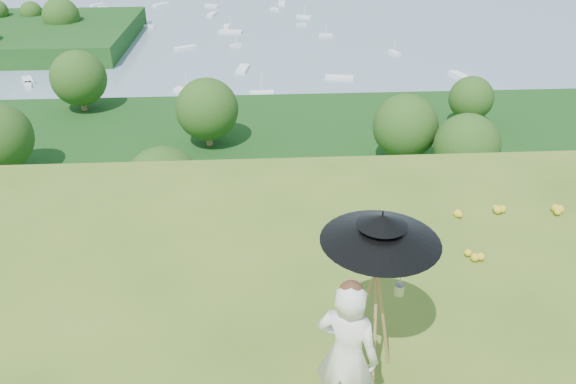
{
  "coord_description": "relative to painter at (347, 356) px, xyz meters",
  "views": [
    {
      "loc": [
        -1.44,
        -2.43,
        4.48
      ],
      "look_at": [
        -1.05,
        4.18,
        0.83
      ],
      "focal_mm": 35.0,
      "sensor_mm": 36.0,
      "label": 1
    }
  ],
  "objects": [
    {
      "name": "forest_slope",
      "position": [
        0.7,
        33.82,
        -29.8
      ],
      "size": [
        140.0,
        56.0,
        22.0
      ],
      "primitive_type": "cube",
      "color": "#0E360F",
      "rests_on": "bay_water"
    },
    {
      "name": "shoreline_tier",
      "position": [
        0.7,
        73.82,
        -36.8
      ],
      "size": [
        170.0,
        28.0,
        8.0
      ],
      "primitive_type": "cube",
      "color": "#6C6156",
      "rests_on": "bay_water"
    },
    {
      "name": "slope_trees",
      "position": [
        0.7,
        33.82,
        -15.8
      ],
      "size": [
        110.0,
        50.0,
        6.0
      ],
      "primitive_type": null,
      "color": "#244E17",
      "rests_on": "forest_slope"
    },
    {
      "name": "harbor_town",
      "position": [
        0.7,
        73.82,
        -30.3
      ],
      "size": [
        110.0,
        22.0,
        5.0
      ],
      "primitive_type": null,
      "color": "silver",
      "rests_on": "shoreline_tier"
    },
    {
      "name": "moored_boats",
      "position": [
        -11.8,
        159.82,
        -34.45
      ],
      "size": [
        140.0,
        140.0,
        0.7
      ],
      "primitive_type": null,
      "color": "white",
      "rests_on": "bay_water"
    },
    {
      "name": "painter",
      "position": [
        0.0,
        0.0,
        0.0
      ],
      "size": [
        0.7,
        0.62,
        1.61
      ],
      "primitive_type": "imported",
      "rotation": [
        0.0,
        0.0,
        2.63
      ],
      "color": "white",
      "rests_on": "ground"
    },
    {
      "name": "field_easel",
      "position": [
        0.33,
        0.51,
        0.03
      ],
      "size": [
        0.79,
        0.79,
        1.66
      ],
      "primitive_type": null,
      "rotation": [
        0.0,
        0.0,
        -0.3
      ],
      "color": "olive",
      "rests_on": "ground"
    },
    {
      "name": "sun_umbrella",
      "position": [
        0.34,
        0.54,
        0.86
      ],
      "size": [
        1.36,
        1.36,
        0.59
      ],
      "primitive_type": null,
      "rotation": [
        0.0,
        0.0,
        -0.28
      ],
      "color": "black",
      "rests_on": "field_easel"
    },
    {
      "name": "painter_cap",
      "position": [
        0.0,
        0.0,
        0.76
      ],
      "size": [
        0.26,
        0.29,
        0.1
      ],
      "primitive_type": null,
      "rotation": [
        0.0,
        0.0,
        -0.26
      ],
      "color": "#C0696D",
      "rests_on": "painter"
    }
  ]
}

